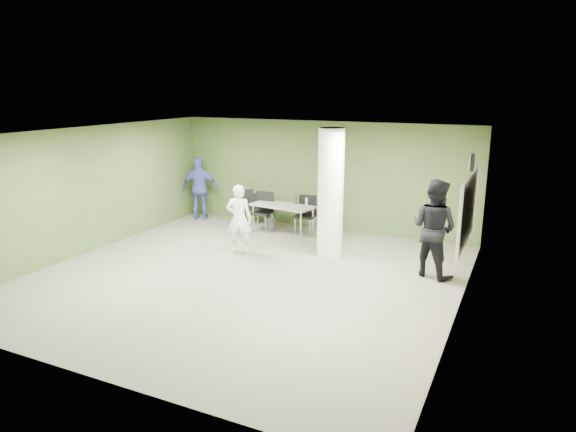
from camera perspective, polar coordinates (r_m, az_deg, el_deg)
The scene contains 17 objects.
floor at distance 10.23m, azimuth -4.71°, elevation -6.71°, with size 8.00×8.00×0.00m, color #4E4D3D.
ceiling at distance 9.59m, azimuth -5.05°, elevation 9.12°, with size 8.00×8.00×0.00m, color white.
wall_back at distance 13.35m, azimuth 3.77°, elevation 4.50°, with size 8.00×0.02×2.80m, color #405025.
wall_left at distance 12.29m, azimuth -21.26°, elevation 2.71°, with size 0.02×8.00×2.80m, color #405025.
wall_right_cream at distance 8.59m, azimuth 18.91°, elevation -1.71°, with size 0.02×8.00×2.80m, color beige.
column at distance 11.17m, azimuth 4.75°, elevation 2.57°, with size 0.56×0.56×2.80m, color silver.
whiteboard at distance 9.73m, azimuth 19.35°, elevation 0.68°, with size 0.05×2.30×1.30m.
wall_clock at distance 9.58m, azimuth 19.78°, elevation 5.63°, with size 0.06×0.32×0.32m.
folding_table at distance 12.88m, azimuth -0.54°, elevation 1.03°, with size 1.68×0.92×1.01m.
wastebasket at distance 13.49m, azimuth -1.98°, elevation -0.76°, with size 0.28×0.28×0.32m, color #4C4C4C.
chair_back_left at distance 14.00m, azimuth -4.72°, elevation 1.48°, with size 0.61×0.61×0.98m.
chair_back_right at distance 13.84m, azimuth -3.31°, elevation 1.14°, with size 0.59×0.59×0.90m.
chair_table_left at distance 13.26m, azimuth -2.81°, elevation 0.87°, with size 0.53×0.53×1.00m.
chair_table_right at distance 12.98m, azimuth 2.04°, elevation 0.50°, with size 0.52×0.52×0.97m.
woman_white at distance 11.48m, azimuth -5.46°, elevation -0.32°, with size 0.57×0.37×1.55m, color white.
man_black at distance 10.35m, azimuth 15.91°, elevation -1.31°, with size 0.94×0.73×1.94m, color black.
man_blue at distance 14.52m, azimuth -9.74°, elevation 3.04°, with size 1.03×0.43×1.76m, color #3D4B98.
Camera 1 is at (4.83, -8.25, 3.64)m, focal length 32.00 mm.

